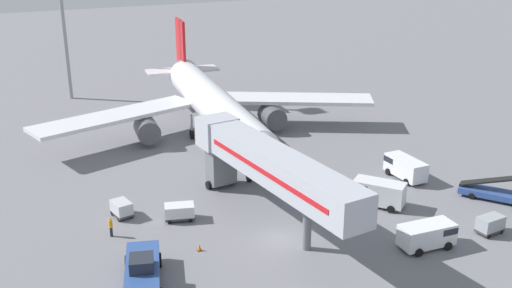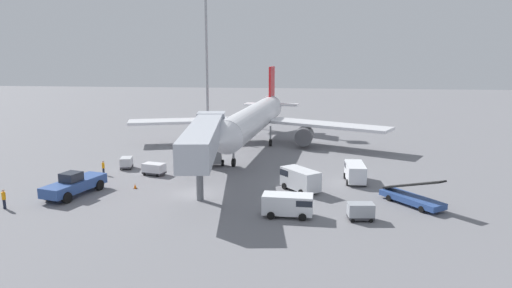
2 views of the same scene
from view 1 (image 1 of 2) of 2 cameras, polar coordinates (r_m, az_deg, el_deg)
ground_plane at (r=50.09m, az=2.39°, el=-8.93°), size 300.00×300.00×0.00m
airplane_at_gate at (r=71.59m, az=-4.21°, el=3.78°), size 41.75×41.43×11.87m
jet_bridge at (r=51.32m, az=0.82°, el=-1.80°), size 5.93×22.58×6.87m
pushback_tug at (r=44.41m, az=-10.63°, el=-11.71°), size 4.17×7.58×2.47m
belt_loader_truck at (r=60.68m, az=21.63°, el=-4.22°), size 5.50×6.39×3.14m
service_van_near_center at (r=50.29m, az=15.88°, el=-8.14°), size 4.51×2.39×2.00m
service_van_mid_center at (r=62.80m, az=13.80°, el=-2.08°), size 2.28×4.73×2.11m
service_van_mid_right at (r=56.25m, az=11.36°, el=-4.42°), size 4.43×4.79×2.33m
baggage_cart_near_right at (r=54.58m, az=-12.52°, el=-5.92°), size 1.74×2.24×1.43m
baggage_cart_near_left at (r=53.19m, az=-7.21°, el=-6.30°), size 2.82×2.07×1.40m
baggage_cart_mid_left at (r=54.15m, az=21.16°, el=-7.03°), size 2.34×1.52×1.52m
ground_crew_worker_midground at (r=51.44m, az=-13.49°, el=-7.55°), size 0.34×0.34×1.70m
safety_cone_alpha at (r=48.52m, az=-5.34°, el=-9.67°), size 0.36×0.36×0.56m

